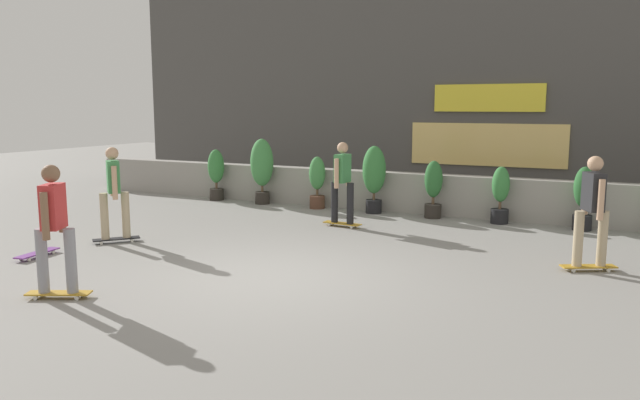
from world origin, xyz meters
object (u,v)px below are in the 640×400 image
(potted_plant_1, at_px, (262,166))
(skater_foreground, at_px, (54,225))
(potted_plant_2, at_px, (317,181))
(skater_by_wall_right, at_px, (114,190))
(skater_by_wall_left, at_px, (342,180))
(potted_plant_3, at_px, (374,174))
(skater_far_right, at_px, (592,208))
(potted_plant_4, at_px, (433,187))
(potted_plant_0, at_px, (216,172))
(potted_plant_6, at_px, (584,196))
(skateboard_near_camera, at_px, (37,253))
(potted_plant_5, at_px, (500,194))

(potted_plant_1, bearing_deg, skater_foreground, -77.49)
(potted_plant_1, bearing_deg, potted_plant_2, 0.00)
(skater_by_wall_right, relative_size, skater_by_wall_left, 1.00)
(potted_plant_3, bearing_deg, skater_far_right, -34.45)
(potted_plant_4, relative_size, skater_foreground, 0.73)
(potted_plant_0, distance_m, potted_plant_4, 5.70)
(potted_plant_1, distance_m, potted_plant_4, 4.33)
(skater_foreground, bearing_deg, potted_plant_0, 111.94)
(potted_plant_1, height_order, potted_plant_6, potted_plant_1)
(potted_plant_0, xyz_separation_m, potted_plant_6, (8.68, 0.00, -0.05))
(skater_by_wall_right, xyz_separation_m, skater_foreground, (1.72, -2.73, 0.00))
(potted_plant_4, bearing_deg, skater_by_wall_left, -127.41)
(potted_plant_3, distance_m, potted_plant_4, 1.39)
(skater_by_wall_left, height_order, skateboard_near_camera, skater_by_wall_left)
(skater_foreground, distance_m, skater_by_wall_left, 5.98)
(potted_plant_1, bearing_deg, skater_far_right, -22.78)
(skater_foreground, bearing_deg, potted_plant_3, 80.58)
(potted_plant_3, relative_size, potted_plant_5, 1.29)
(potted_plant_4, relative_size, potted_plant_5, 1.05)
(potted_plant_3, bearing_deg, potted_plant_4, 0.00)
(potted_plant_1, bearing_deg, potted_plant_5, 0.00)
(potted_plant_3, relative_size, skateboard_near_camera, 1.85)
(potted_plant_6, relative_size, skater_far_right, 0.73)
(potted_plant_1, bearing_deg, potted_plant_3, 0.00)
(potted_plant_3, distance_m, skater_by_wall_right, 5.71)
(potted_plant_0, bearing_deg, potted_plant_2, 0.00)
(potted_plant_1, xyz_separation_m, skater_foreground, (1.69, -7.61, -0.00))
(potted_plant_4, bearing_deg, skater_far_right, -44.18)
(skater_far_right, bearing_deg, potted_plant_6, 95.40)
(potted_plant_5, xyz_separation_m, potted_plant_6, (1.57, -0.00, 0.06))
(potted_plant_3, distance_m, skateboard_near_camera, 7.12)
(potted_plant_4, relative_size, skater_far_right, 0.73)
(potted_plant_5, xyz_separation_m, skateboard_near_camera, (-6.11, -6.24, -0.55))
(potted_plant_2, distance_m, potted_plant_3, 1.45)
(potted_plant_6, relative_size, skater_by_wall_left, 0.73)
(potted_plant_6, distance_m, skater_foreground, 9.46)
(skater_far_right, height_order, skater_by_wall_left, same)
(potted_plant_4, relative_size, skateboard_near_camera, 1.51)
(skateboard_near_camera, bearing_deg, potted_plant_0, 99.06)
(potted_plant_2, distance_m, skateboard_near_camera, 6.55)
(potted_plant_0, relative_size, potted_plant_5, 1.10)
(potted_plant_1, height_order, skater_by_wall_left, skater_by_wall_left)
(potted_plant_3, height_order, potted_plant_6, potted_plant_3)
(potted_plant_2, xyz_separation_m, skater_far_right, (6.09, -3.20, 0.28))
(potted_plant_2, height_order, skater_by_wall_left, skater_by_wall_left)
(potted_plant_5, distance_m, skater_by_wall_left, 3.29)
(potted_plant_5, bearing_deg, skater_far_right, -59.58)
(potted_plant_2, xyz_separation_m, skater_by_wall_left, (1.45, -1.76, 0.28))
(potted_plant_3, bearing_deg, skater_by_wall_left, -89.32)
(potted_plant_4, distance_m, potted_plant_6, 2.99)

